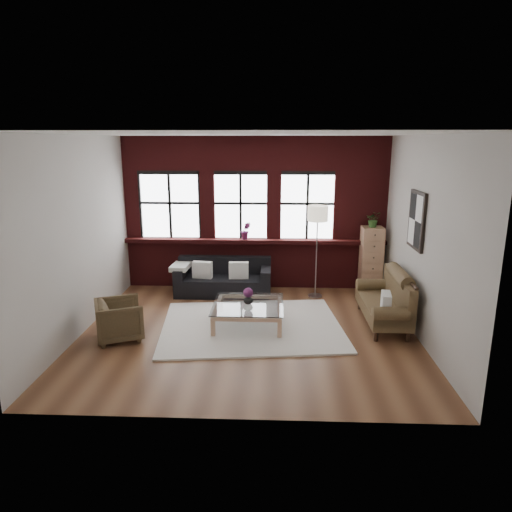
{
  "coord_description": "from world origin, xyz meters",
  "views": [
    {
      "loc": [
        0.42,
        -7.09,
        3.1
      ],
      "look_at": [
        0.1,
        0.6,
        1.15
      ],
      "focal_mm": 32.0,
      "sensor_mm": 36.0,
      "label": 1
    }
  ],
  "objects_px": {
    "vintage_settee": "(383,299)",
    "coffee_table": "(248,315)",
    "dark_sofa": "(223,278)",
    "armchair": "(120,320)",
    "drawer_chest": "(371,260)",
    "floor_lamp": "(317,249)",
    "vase": "(248,299)"
  },
  "relations": [
    {
      "from": "dark_sofa",
      "to": "drawer_chest",
      "type": "xyz_separation_m",
      "value": [
        3.05,
        0.22,
        0.34
      ]
    },
    {
      "from": "coffee_table",
      "to": "armchair",
      "type": "bearing_deg",
      "value": -162.34
    },
    {
      "from": "armchair",
      "to": "drawer_chest",
      "type": "relative_size",
      "value": 0.51
    },
    {
      "from": "floor_lamp",
      "to": "drawer_chest",
      "type": "bearing_deg",
      "value": 14.38
    },
    {
      "from": "vase",
      "to": "floor_lamp",
      "type": "bearing_deg",
      "value": 50.5
    },
    {
      "from": "vintage_settee",
      "to": "coffee_table",
      "type": "xyz_separation_m",
      "value": [
        -2.32,
        -0.15,
        -0.26
      ]
    },
    {
      "from": "floor_lamp",
      "to": "coffee_table",
      "type": "bearing_deg",
      "value": -129.5
    },
    {
      "from": "dark_sofa",
      "to": "floor_lamp",
      "type": "xyz_separation_m",
      "value": [
        1.89,
        -0.08,
        0.65
      ]
    },
    {
      "from": "floor_lamp",
      "to": "dark_sofa",
      "type": "bearing_deg",
      "value": 177.53
    },
    {
      "from": "drawer_chest",
      "to": "floor_lamp",
      "type": "xyz_separation_m",
      "value": [
        -1.16,
        -0.3,
        0.31
      ]
    },
    {
      "from": "drawer_chest",
      "to": "floor_lamp",
      "type": "distance_m",
      "value": 1.23
    },
    {
      "from": "dark_sofa",
      "to": "drawer_chest",
      "type": "bearing_deg",
      "value": 4.04
    },
    {
      "from": "drawer_chest",
      "to": "vintage_settee",
      "type": "bearing_deg",
      "value": -94.06
    },
    {
      "from": "coffee_table",
      "to": "vase",
      "type": "xyz_separation_m",
      "value": [
        0.0,
        0.0,
        0.28
      ]
    },
    {
      "from": "dark_sofa",
      "to": "armchair",
      "type": "height_order",
      "value": "dark_sofa"
    },
    {
      "from": "dark_sofa",
      "to": "armchair",
      "type": "distance_m",
      "value": 2.68
    },
    {
      "from": "armchair",
      "to": "coffee_table",
      "type": "distance_m",
      "value": 2.13
    },
    {
      "from": "armchair",
      "to": "drawer_chest",
      "type": "xyz_separation_m",
      "value": [
        4.46,
        2.5,
        0.37
      ]
    },
    {
      "from": "drawer_chest",
      "to": "coffee_table",
      "type": "bearing_deg",
      "value": -142.79
    },
    {
      "from": "vintage_settee",
      "to": "armchair",
      "type": "height_order",
      "value": "vintage_settee"
    },
    {
      "from": "armchair",
      "to": "floor_lamp",
      "type": "xyz_separation_m",
      "value": [
        3.31,
        2.2,
        0.68
      ]
    },
    {
      "from": "armchair",
      "to": "vase",
      "type": "distance_m",
      "value": 2.13
    },
    {
      "from": "coffee_table",
      "to": "dark_sofa",
      "type": "bearing_deg",
      "value": 110.42
    },
    {
      "from": "armchair",
      "to": "coffee_table",
      "type": "xyz_separation_m",
      "value": [
        2.02,
        0.64,
        -0.13
      ]
    },
    {
      "from": "vintage_settee",
      "to": "coffee_table",
      "type": "bearing_deg",
      "value": -176.25
    },
    {
      "from": "vintage_settee",
      "to": "coffee_table",
      "type": "relative_size",
      "value": 1.41
    },
    {
      "from": "vintage_settee",
      "to": "coffee_table",
      "type": "distance_m",
      "value": 2.34
    },
    {
      "from": "dark_sofa",
      "to": "floor_lamp",
      "type": "distance_m",
      "value": 2.0
    },
    {
      "from": "vintage_settee",
      "to": "vase",
      "type": "relative_size",
      "value": 10.0
    },
    {
      "from": "dark_sofa",
      "to": "floor_lamp",
      "type": "bearing_deg",
      "value": -2.47
    },
    {
      "from": "coffee_table",
      "to": "vase",
      "type": "distance_m",
      "value": 0.28
    },
    {
      "from": "vintage_settee",
      "to": "floor_lamp",
      "type": "distance_m",
      "value": 1.83
    }
  ]
}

